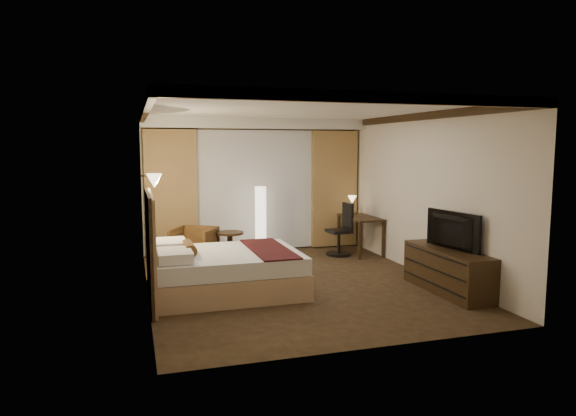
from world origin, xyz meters
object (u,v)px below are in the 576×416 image
object	(u,v)px
desk	(360,235)
television	(447,229)
office_chair	(339,229)
floor_lamp	(261,221)
side_table	(230,247)
bed	(227,272)
dresser	(448,271)
armchair	(194,244)

from	to	relation	value
desk	television	xyz separation A→B (m)	(0.02, -2.93, 0.57)
desk	office_chair	bearing A→B (deg)	-174.11
floor_lamp	television	bearing A→B (deg)	-58.83
desk	office_chair	xyz separation A→B (m)	(-0.48, -0.05, 0.15)
side_table	desk	distance (m)	2.65
bed	office_chair	world-z (taller)	office_chair
dresser	television	xyz separation A→B (m)	(-0.03, 0.00, 0.63)
side_table	office_chair	distance (m)	2.18
office_chair	dresser	distance (m)	2.94
armchair	floor_lamp	distance (m)	1.42
office_chair	armchair	bearing A→B (deg)	173.13
office_chair	television	xyz separation A→B (m)	(0.50, -2.88, 0.43)
armchair	side_table	world-z (taller)	armchair
bed	side_table	xyz separation A→B (m)	(0.42, 2.02, -0.03)
floor_lamp	television	world-z (taller)	floor_lamp
office_chair	dresser	size ratio (longest dim) A/B	0.63
side_table	television	distance (m)	4.04
bed	desk	world-z (taller)	desk
floor_lamp	dresser	size ratio (longest dim) A/B	0.83
armchair	television	xyz separation A→B (m)	(3.34, -2.97, 0.57)
armchair	office_chair	xyz separation A→B (m)	(2.83, -0.09, 0.15)
armchair	floor_lamp	world-z (taller)	floor_lamp
armchair	television	bearing A→B (deg)	-11.76
bed	floor_lamp	xyz separation A→B (m)	(1.10, 2.36, 0.38)
desk	office_chair	world-z (taller)	office_chair
side_table	desk	xyz separation A→B (m)	(2.65, -0.02, 0.09)
side_table	floor_lamp	xyz separation A→B (m)	(0.68, 0.34, 0.41)
side_table	floor_lamp	world-z (taller)	floor_lamp
armchair	dresser	distance (m)	4.49
desk	armchair	bearing A→B (deg)	179.39
bed	floor_lamp	size ratio (longest dim) A/B	1.54
side_table	dresser	distance (m)	4.00
floor_lamp	desk	size ratio (longest dim) A/B	1.22
bed	armchair	distance (m)	2.05
side_table	television	bearing A→B (deg)	-47.88
television	office_chair	bearing A→B (deg)	1.12
desk	dresser	world-z (taller)	desk
armchair	desk	distance (m)	3.32
armchair	side_table	size ratio (longest dim) A/B	1.34
bed	dresser	size ratio (longest dim) A/B	1.28
floor_lamp	desk	bearing A→B (deg)	-10.42
bed	side_table	distance (m)	2.07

